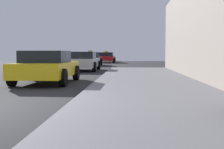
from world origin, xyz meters
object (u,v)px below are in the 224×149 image
Objects in this scene: car_yellow at (47,67)px; car_black at (90,59)px; car_red at (107,57)px; car_green at (105,57)px; car_silver at (83,61)px.

car_yellow is 17.57m from car_black.
car_yellow is 26.63m from car_red.
car_green is (-0.88, 8.30, -0.00)m from car_red.
car_green is at bearing 89.81° from car_black.
car_red is (0.93, 9.06, 0.00)m from car_black.
car_black is (-0.46, 17.57, 0.00)m from car_yellow.
car_yellow is 0.93× the size of car_red.
car_black and car_green have the same top height.
car_red is 8.35m from car_green.
car_green is at bearing 96.04° from car_red.
car_silver is 26.32m from car_green.
car_green is (-0.56, 26.31, -0.00)m from car_silver.
car_red is (0.32, 18.01, 0.00)m from car_silver.
car_green reaches higher than car_yellow.
car_red is at bearing 84.12° from car_black.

